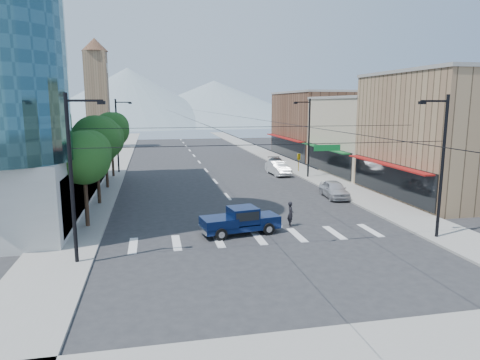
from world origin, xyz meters
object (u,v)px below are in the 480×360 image
Objects in this scene: pickup_truck at (240,220)px; pedestrian at (291,214)px; parked_car_near at (334,189)px; parked_car_mid at (278,168)px; parked_car_far at (277,163)px.

pedestrian is at bearing 5.95° from pickup_truck.
parked_car_near is (6.77, 7.91, -0.10)m from pedestrian.
pedestrian reaches higher than parked_car_near.
parked_car_far is (1.36, 5.22, -0.16)m from parked_car_mid.
parked_car_far is at bearing 59.32° from pickup_truck.
parked_car_mid is (-1.36, 13.18, 0.05)m from parked_car_near.
parked_car_far is (6.77, 26.30, -0.21)m from pedestrian.
pedestrian reaches higher than parked_car_mid.
parked_car_near is 0.90× the size of parked_car_mid.
pickup_truck is 3.13× the size of pedestrian.
pedestrian is 21.77m from parked_car_mid.
parked_car_mid is at bearing 57.85° from pickup_truck.
parked_car_near is 0.98× the size of parked_car_far.
parked_car_mid is 5.39m from parked_car_far.
pickup_truck is at bearing -134.42° from parked_car_near.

